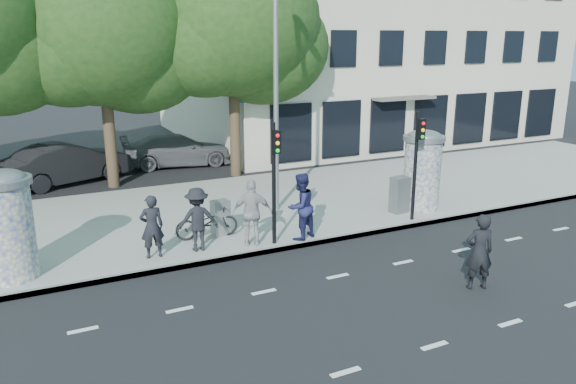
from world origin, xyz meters
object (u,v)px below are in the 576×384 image
ad_column_left (6,223)px  cabinet_left (221,218)px  traffic_pole_near (275,171)px  ped_c (301,206)px  man_road (479,252)px  traffic_pole_far (417,155)px  ad_column_right (422,168)px  car_right (178,150)px  cabinet_right (400,195)px  ped_e (252,213)px  bicycle (207,222)px  street_lamp (277,68)px  ped_d (197,219)px  ped_b (152,227)px  car_mid (68,163)px

ad_column_left → cabinet_left: (5.49, 0.64, -0.87)m
traffic_pole_near → ped_c: traffic_pole_near is taller
man_road → ad_column_left: bearing=-7.5°
ad_column_left → traffic_pole_far: 11.44m
cabinet_left → ad_column_right: bearing=-11.4°
car_right → cabinet_right: bearing=-150.0°
ped_e → cabinet_right: bearing=-152.5°
ped_c → bicycle: bearing=-48.6°
traffic_pole_far → ped_c: bearing=179.2°
car_right → traffic_pole_near: bearing=-174.8°
street_lamp → man_road: (1.79, -7.24, -3.88)m
street_lamp → ped_c: size_ratio=4.17×
ad_column_right → cabinet_left: ad_column_right is taller
ped_c → bicycle: (-2.38, 1.22, -0.49)m
car_right → cabinet_left: bearing=178.7°
traffic_pole_near → ped_d: (-2.06, 0.49, -1.21)m
ad_column_right → street_lamp: 5.81m
street_lamp → ped_d: street_lamp is taller
man_road → bicycle: 7.41m
traffic_pole_near → car_right: 11.56m
traffic_pole_far → cabinet_right: size_ratio=2.86×
ad_column_left → man_road: bearing=-27.6°
ad_column_right → ped_e: bearing=-173.5°
ped_d → cabinet_left: bearing=-133.3°
bicycle → ped_e: bearing=-133.4°
cabinet_right → ad_column_left: bearing=173.8°
ped_b → cabinet_right: bearing=-176.7°
traffic_pole_near → ped_b: size_ratio=2.01×
man_road → cabinet_right: 5.51m
street_lamp → car_mid: (-5.82, 7.42, -3.97)m
traffic_pole_far → street_lamp: 5.12m
ped_e → cabinet_left: size_ratio=1.80×
bicycle → cabinet_right: bearing=-88.4°
traffic_pole_far → ped_b: size_ratio=2.01×
bicycle → cabinet_left: bearing=-75.5°
traffic_pole_far → car_mid: (-9.22, 10.26, -1.41)m
ad_column_left → cabinet_left: bearing=6.7°
ad_column_left → man_road: (9.79, -5.11, -0.62)m
man_road → cabinet_left: (-4.30, 5.75, -0.25)m
ad_column_left → traffic_pole_far: size_ratio=0.78×
street_lamp → ped_b: street_lamp is taller
ad_column_left → ped_e: size_ratio=1.42×
ad_column_left → street_lamp: size_ratio=0.33×
traffic_pole_near → car_right: bearing=88.0°
ped_e → traffic_pole_near: bearing=-176.3°
ad_column_right → cabinet_left: (-6.91, 0.44, -0.87)m
ad_column_right → cabinet_right: 1.22m
ad_column_right → ped_c: size_ratio=1.38×
ad_column_left → traffic_pole_near: bearing=-6.1°
traffic_pole_near → cabinet_right: size_ratio=2.86×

